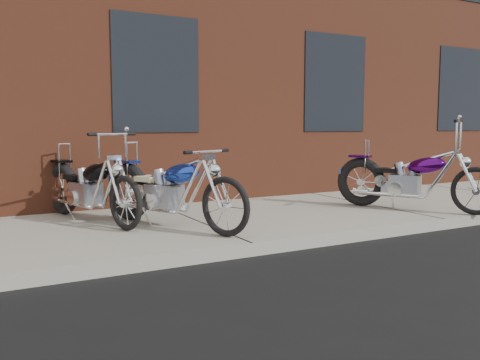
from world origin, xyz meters
TOP-DOWN VIEW (x-y plane):
  - ground at (0.00, 0.00)m, footprint 120.00×120.00m
  - sidewalk at (0.00, 1.50)m, footprint 22.00×3.00m
  - building_brick at (0.00, 8.00)m, footprint 22.00×10.00m
  - chopper_purple at (3.16, 0.76)m, footprint 1.30×2.11m
  - chopper_blue at (-0.47, 1.25)m, footprint 1.07×2.23m
  - chopper_third at (-1.25, 2.13)m, footprint 0.84×2.24m

SIDE VIEW (x-z plane):
  - ground at x=0.00m, z-range 0.00..0.00m
  - sidewalk at x=0.00m, z-range 0.00..0.15m
  - chopper_third at x=-1.25m, z-range -0.02..1.15m
  - chopper_purple at x=3.16m, z-range -0.09..1.25m
  - chopper_blue at x=-0.47m, z-range 0.06..1.10m
  - building_brick at x=0.00m, z-range 0.00..8.00m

